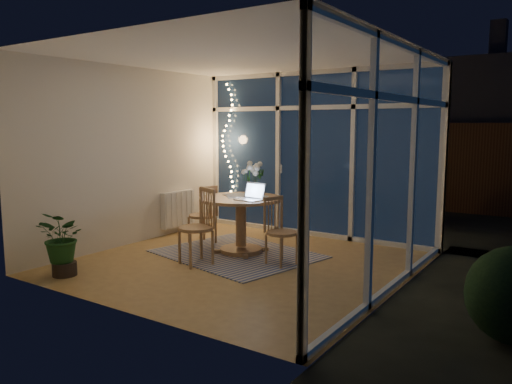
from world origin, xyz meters
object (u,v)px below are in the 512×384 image
chair_left (202,214)px  dining_table (241,225)px  flower_vase (255,189)px  chair_right (282,231)px  potted_plant (63,244)px  laptop (249,191)px  chair_front (196,226)px

chair_left → dining_table: bearing=93.7°
dining_table → flower_vase: flower_vase is taller
chair_right → potted_plant: size_ratio=1.15×
laptop → flower_vase: 0.39m
dining_table → laptop: 0.59m
potted_plant → laptop: bearing=53.9°
chair_left → flower_vase: size_ratio=4.25×
laptop → potted_plant: size_ratio=0.45×
chair_front → chair_left: bearing=148.4°
flower_vase → potted_plant: (-1.21, -2.22, -0.50)m
chair_left → chair_right: (1.57, -0.32, -0.01)m
chair_front → laptop: size_ratio=2.91×
chair_front → laptop: (0.38, 0.63, 0.41)m
chair_front → potted_plant: size_ratio=1.29×
laptop → potted_plant: bearing=-117.8°
chair_left → laptop: laptop is taller
chair_front → flower_vase: flower_vase is taller
flower_vase → potted_plant: bearing=-118.7°
chair_right → potted_plant: 2.62m
chair_front → dining_table: bearing=102.7°
flower_vase → potted_plant: flower_vase is taller
chair_right → chair_front: bearing=138.7°
chair_left → chair_front: size_ratio=0.91×
chair_left → potted_plant: chair_left is taller
laptop → dining_table: bearing=154.8°
chair_right → chair_front: chair_front is taller
chair_left → flower_vase: (0.89, 0.08, 0.44)m
laptop → potted_plant: laptop is taller
chair_left → laptop: 1.16m
dining_table → laptop: bearing=-33.4°
chair_left → chair_right: bearing=90.5°
flower_vase → laptop: bearing=-68.6°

